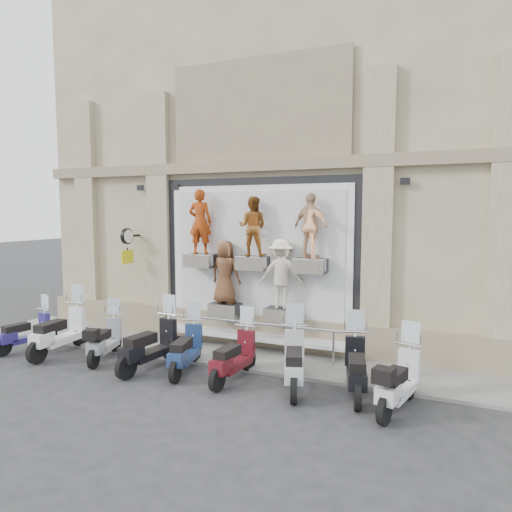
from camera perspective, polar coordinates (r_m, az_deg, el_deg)
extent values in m
plane|color=#2A2A2C|center=(10.12, -6.47, -15.63)|extent=(90.00, 90.00, 0.00)
cube|color=gray|center=(11.88, -1.38, -12.16)|extent=(16.00, 2.20, 0.08)
cube|color=black|center=(12.17, 0.27, -0.36)|extent=(5.60, 0.10, 4.30)
cube|color=white|center=(12.11, 0.16, -0.38)|extent=(5.10, 0.06, 3.90)
cube|color=white|center=(12.07, 0.09, -0.40)|extent=(4.70, 0.04, 3.60)
cube|color=white|center=(12.16, -0.49, -9.86)|extent=(5.10, 0.75, 0.10)
cube|color=#28282B|center=(12.53, -6.94, -0.57)|extent=(0.80, 0.50, 0.35)
imported|color=#B33E10|center=(12.46, -7.00, 4.25)|extent=(0.70, 0.51, 1.76)
cube|color=#28282B|center=(11.84, -0.42, -0.89)|extent=(0.80, 0.50, 0.35)
imported|color=brown|center=(11.77, -0.43, 3.69)|extent=(0.82, 0.68, 1.54)
cube|color=#28282B|center=(11.31, 6.80, -1.22)|extent=(0.80, 0.50, 0.35)
imported|color=#EEBC8F|center=(11.24, 6.86, 3.76)|extent=(1.02, 0.69, 1.62)
cube|color=#28282B|center=(12.38, -3.84, -6.71)|extent=(0.80, 0.50, 0.35)
imported|color=brown|center=(12.21, -3.87, -2.03)|extent=(0.86, 0.59, 1.69)
cube|color=#28282B|center=(11.76, 3.19, -7.36)|extent=(0.80, 0.50, 0.35)
imported|color=beige|center=(11.57, 3.22, -2.21)|extent=(1.27, 0.90, 1.78)
cube|color=black|center=(13.90, -15.14, 2.46)|extent=(0.06, 0.56, 0.06)
cylinder|color=black|center=(13.69, -15.83, 2.40)|extent=(0.10, 0.46, 0.46)
cube|color=yellow|center=(13.74, -15.77, -0.10)|extent=(0.04, 0.50, 0.38)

